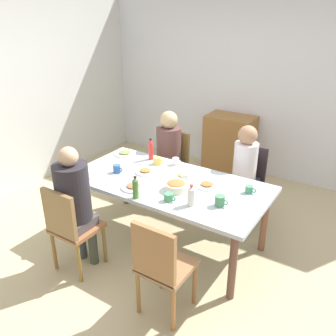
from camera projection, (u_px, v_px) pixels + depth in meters
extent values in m
plane|color=tan|center=(168.00, 241.00, 3.91)|extent=(5.82, 5.82, 0.00)
cube|color=silver|center=(254.00, 87.00, 5.15)|extent=(5.09, 0.12, 2.60)
cube|color=silver|center=(8.00, 96.00, 4.60)|extent=(0.12, 4.76, 2.60)
cube|color=#ADBBC7|center=(168.00, 183.00, 3.61)|extent=(2.03, 1.01, 0.04)
cylinder|color=brown|center=(78.00, 206.00, 3.90)|extent=(0.07, 0.07, 0.69)
cylinder|color=brown|center=(233.00, 266.00, 3.00)|extent=(0.07, 0.07, 0.69)
cylinder|color=brown|center=(125.00, 179.00, 4.53)|extent=(0.07, 0.07, 0.69)
cylinder|color=brown|center=(265.00, 222.00, 3.62)|extent=(0.07, 0.07, 0.69)
cube|color=#945C38|center=(77.00, 228.00, 3.36)|extent=(0.40, 0.40, 0.04)
cylinder|color=olive|center=(54.00, 250.00, 3.40)|extent=(0.04, 0.04, 0.43)
cylinder|color=olive|center=(79.00, 263.00, 3.24)|extent=(0.04, 0.04, 0.43)
cylinder|color=#945D32|center=(80.00, 233.00, 3.66)|extent=(0.04, 0.04, 0.43)
cylinder|color=olive|center=(104.00, 244.00, 3.50)|extent=(0.04, 0.04, 0.43)
cube|color=olive|center=(59.00, 215.00, 3.12)|extent=(0.38, 0.04, 0.45)
cylinder|color=#40474A|center=(81.00, 238.00, 3.56)|extent=(0.09, 0.09, 0.45)
cylinder|color=#3E4538|center=(93.00, 244.00, 3.48)|extent=(0.09, 0.09, 0.45)
cube|color=#494246|center=(76.00, 222.00, 3.33)|extent=(0.30, 0.30, 0.10)
cylinder|color=#27242A|center=(73.00, 192.00, 3.20)|extent=(0.31, 0.31, 0.54)
sphere|color=tan|center=(68.00, 157.00, 3.06)|extent=(0.18, 0.18, 0.18)
cube|color=black|center=(243.00, 188.00, 4.09)|extent=(0.40, 0.40, 0.04)
cylinder|color=black|center=(260.00, 203.00, 4.23)|extent=(0.04, 0.04, 0.43)
cylinder|color=black|center=(233.00, 196.00, 4.40)|extent=(0.04, 0.04, 0.43)
cylinder|color=black|center=(249.00, 216.00, 3.97)|extent=(0.04, 0.04, 0.43)
cylinder|color=black|center=(222.00, 207.00, 4.14)|extent=(0.04, 0.04, 0.43)
cube|color=black|center=(250.00, 164.00, 4.13)|extent=(0.38, 0.04, 0.45)
cylinder|color=#353B54|center=(244.00, 210.00, 4.06)|extent=(0.09, 0.09, 0.45)
cylinder|color=#2A3252|center=(231.00, 206.00, 4.14)|extent=(0.09, 0.09, 0.45)
cube|color=#37394C|center=(243.00, 184.00, 4.07)|extent=(0.30, 0.30, 0.10)
cylinder|color=silver|center=(245.00, 162.00, 3.95)|extent=(0.26, 0.26, 0.45)
sphere|color=#A6795A|center=(248.00, 135.00, 3.82)|extent=(0.21, 0.21, 0.21)
cube|color=brown|center=(169.00, 169.00, 4.59)|extent=(0.40, 0.40, 0.04)
cylinder|color=#925B40|center=(186.00, 182.00, 4.73)|extent=(0.04, 0.04, 0.43)
cylinder|color=olive|center=(165.00, 176.00, 4.90)|extent=(0.04, 0.04, 0.43)
cylinder|color=#925E37|center=(173.00, 193.00, 4.47)|extent=(0.04, 0.04, 0.43)
cylinder|color=brown|center=(151.00, 186.00, 4.64)|extent=(0.04, 0.04, 0.43)
cube|color=olive|center=(176.00, 148.00, 4.63)|extent=(0.38, 0.04, 0.45)
cylinder|color=#483E3B|center=(170.00, 188.00, 4.56)|extent=(0.09, 0.09, 0.45)
cylinder|color=#3E3A45|center=(160.00, 185.00, 4.64)|extent=(0.09, 0.09, 0.45)
cube|color=#3F4240|center=(169.00, 164.00, 4.57)|extent=(0.30, 0.30, 0.10)
cylinder|color=brown|center=(169.00, 145.00, 4.46)|extent=(0.31, 0.31, 0.45)
sphere|color=tan|center=(169.00, 120.00, 4.32)|extent=(0.22, 0.22, 0.22)
cube|color=olive|center=(167.00, 266.00, 2.86)|extent=(0.40, 0.40, 0.04)
cylinder|color=olive|center=(138.00, 292.00, 2.90)|extent=(0.04, 0.04, 0.43)
cylinder|color=#946035|center=(173.00, 309.00, 2.73)|extent=(0.04, 0.04, 0.43)
cylinder|color=olive|center=(161.00, 269.00, 3.16)|extent=(0.04, 0.04, 0.43)
cylinder|color=brown|center=(195.00, 283.00, 2.99)|extent=(0.04, 0.04, 0.43)
cube|color=olive|center=(153.00, 254.00, 2.62)|extent=(0.38, 0.04, 0.45)
cylinder|color=white|center=(125.00, 154.00, 4.27)|extent=(0.26, 0.26, 0.01)
ellipsoid|color=olive|center=(125.00, 152.00, 4.26)|extent=(0.14, 0.14, 0.02)
cylinder|color=white|center=(207.00, 185.00, 3.51)|extent=(0.23, 0.23, 0.01)
ellipsoid|color=#AE6A36|center=(207.00, 184.00, 3.50)|extent=(0.13, 0.13, 0.02)
cylinder|color=white|center=(133.00, 187.00, 3.47)|extent=(0.24, 0.24, 0.01)
ellipsoid|color=#AD6540|center=(133.00, 185.00, 3.46)|extent=(0.13, 0.13, 0.02)
cylinder|color=white|center=(146.00, 172.00, 3.80)|extent=(0.22, 0.22, 0.01)
ellipsoid|color=#A36F37|center=(145.00, 170.00, 3.79)|extent=(0.12, 0.12, 0.02)
cylinder|color=white|center=(184.00, 176.00, 3.70)|extent=(0.22, 0.22, 0.01)
ellipsoid|color=tan|center=(184.00, 175.00, 3.69)|extent=(0.12, 0.12, 0.02)
cylinder|color=beige|center=(176.00, 187.00, 3.42)|extent=(0.22, 0.22, 0.07)
ellipsoid|color=#BC6A37|center=(176.00, 183.00, 3.40)|extent=(0.18, 0.18, 0.04)
cylinder|color=#489563|center=(168.00, 197.00, 3.23)|extent=(0.08, 0.08, 0.07)
torus|color=#488869|center=(173.00, 199.00, 3.21)|extent=(0.05, 0.01, 0.05)
cylinder|color=#468258|center=(220.00, 201.00, 3.14)|extent=(0.09, 0.09, 0.10)
torus|color=#4D9161|center=(226.00, 202.00, 3.11)|extent=(0.05, 0.01, 0.05)
cylinder|color=white|center=(186.00, 178.00, 3.57)|extent=(0.08, 0.08, 0.09)
torus|color=white|center=(190.00, 179.00, 3.54)|extent=(0.05, 0.01, 0.05)
cylinder|color=#33619B|center=(117.00, 169.00, 3.79)|extent=(0.08, 0.08, 0.09)
torus|color=#2F539E|center=(121.00, 170.00, 3.76)|extent=(0.05, 0.01, 0.05)
cylinder|color=#448B62|center=(249.00, 189.00, 3.37)|extent=(0.07, 0.07, 0.07)
torus|color=#3E915E|center=(254.00, 191.00, 3.35)|extent=(0.05, 0.01, 0.05)
cylinder|color=white|center=(176.00, 161.00, 3.98)|extent=(0.08, 0.08, 0.08)
torus|color=white|center=(179.00, 162.00, 3.95)|extent=(0.05, 0.01, 0.05)
cylinder|color=#EDCA56|center=(157.00, 161.00, 3.99)|extent=(0.09, 0.09, 0.08)
torus|color=gold|center=(161.00, 162.00, 3.97)|extent=(0.05, 0.01, 0.05)
cylinder|color=white|center=(85.00, 177.00, 3.61)|extent=(0.08, 0.08, 0.07)
torus|color=white|center=(88.00, 178.00, 3.59)|extent=(0.05, 0.01, 0.05)
cylinder|color=silver|center=(191.00, 197.00, 3.14)|extent=(0.07, 0.07, 0.16)
cone|color=silver|center=(191.00, 188.00, 3.10)|extent=(0.06, 0.06, 0.03)
cylinder|color=#C3382E|center=(192.00, 186.00, 3.09)|extent=(0.03, 0.03, 0.01)
cylinder|color=red|center=(151.00, 151.00, 4.09)|extent=(0.05, 0.05, 0.21)
cone|color=red|center=(151.00, 141.00, 4.04)|extent=(0.05, 0.05, 0.03)
cylinder|color=black|center=(151.00, 139.00, 4.03)|extent=(0.03, 0.03, 0.01)
cylinder|color=#4C8137|center=(136.00, 189.00, 3.26)|extent=(0.06, 0.06, 0.18)
cone|color=#4A7F3E|center=(135.00, 179.00, 3.21)|extent=(0.05, 0.05, 0.03)
cylinder|color=black|center=(135.00, 177.00, 3.20)|extent=(0.03, 0.03, 0.01)
cube|color=olive|center=(229.00, 145.00, 5.36)|extent=(0.70, 0.44, 0.90)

